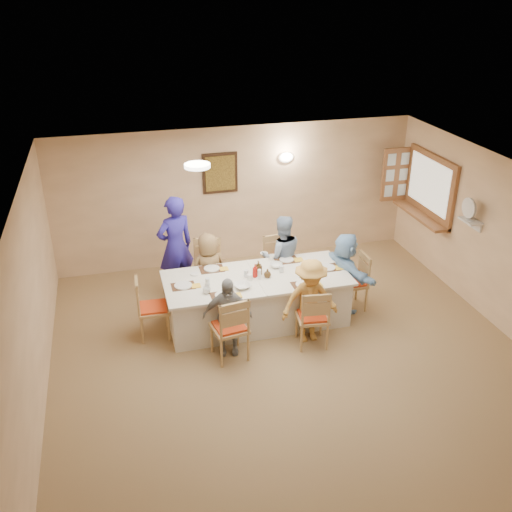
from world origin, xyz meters
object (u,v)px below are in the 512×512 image
object	(u,v)px
diner_front_right	(310,301)
diner_right_end	(345,272)
serving_hatch	(430,186)
chair_right_end	(352,282)
diner_front_left	(227,316)
chair_left_end	(153,307)
diner_back_right	(282,256)
chair_front_right	(312,316)
chair_back_right	(279,265)
desk_fan	(470,212)
chair_front_left	(229,326)
caregiver	(176,247)
dining_table	(257,299)
diner_back_left	(209,270)
condiment_ketchup	(255,271)
chair_back_left	(208,272)

from	to	relation	value
diner_front_right	diner_right_end	distance (m)	1.07
serving_hatch	diner_right_end	distance (m)	2.45
chair_right_end	diner_front_left	size ratio (longest dim) A/B	0.79
chair_left_end	chair_right_end	xyz separation A→B (m)	(3.10, 0.00, -0.01)
diner_back_right	diner_front_left	size ratio (longest dim) A/B	1.21
chair_front_right	diner_right_end	world-z (taller)	diner_right_end
serving_hatch	chair_back_right	world-z (taller)	serving_hatch
desk_fan	chair_front_left	world-z (taller)	desk_fan
diner_back_right	caregiver	distance (m)	1.72
dining_table	desk_fan	bearing A→B (deg)	-4.02
serving_hatch	diner_right_end	xyz separation A→B (m)	(-2.01, -1.12, -0.85)
dining_table	diner_front_left	distance (m)	0.93
dining_table	caregiver	world-z (taller)	caregiver
serving_hatch	chair_front_left	size ratio (longest dim) A/B	1.52
chair_left_end	desk_fan	bearing A→B (deg)	-90.41
chair_front_left	chair_left_end	bearing A→B (deg)	-48.79
serving_hatch	caregiver	world-z (taller)	serving_hatch
diner_front_right	desk_fan	bearing A→B (deg)	9.54
chair_right_end	caregiver	size ratio (longest dim) A/B	0.54
serving_hatch	chair_right_end	distance (m)	2.42
desk_fan	caregiver	xyz separation A→B (m)	(-4.37, 1.38, -0.69)
chair_right_end	diner_back_right	distance (m)	1.19
serving_hatch	caregiver	bearing A→B (deg)	179.57
diner_back_left	condiment_ketchup	world-z (taller)	diner_back_left
dining_table	chair_back_right	distance (m)	1.00
desk_fan	chair_right_end	distance (m)	2.09
dining_table	diner_back_left	size ratio (longest dim) A/B	2.24
chair_back_right	chair_front_right	xyz separation A→B (m)	(0.00, -1.60, -0.01)
serving_hatch	caregiver	xyz separation A→B (m)	(-4.48, 0.03, -0.64)
chair_front_left	chair_front_right	distance (m)	1.20
chair_left_end	diner_front_right	distance (m)	2.26
chair_front_right	diner_back_right	xyz separation A→B (m)	(0.00, 1.48, 0.24)
serving_hatch	chair_front_left	distance (m)	4.57
serving_hatch	condiment_ketchup	bearing A→B (deg)	-162.24
chair_front_left	chair_front_right	size ratio (longest dim) A/B	1.06
serving_hatch	diner_front_left	size ratio (longest dim) A/B	1.29
desk_fan	chair_front_right	bearing A→B (deg)	-168.24
chair_front_left	dining_table	bearing A→B (deg)	-135.56
chair_back_right	diner_front_right	distance (m)	1.49
chair_front_left	condiment_ketchup	size ratio (longest dim) A/B	4.70
chair_right_end	condiment_ketchup	xyz separation A→B (m)	(-1.57, 0.01, 0.40)
chair_back_left	chair_front_left	bearing A→B (deg)	-78.12
chair_left_end	diner_back_left	xyz separation A→B (m)	(0.95, 0.68, 0.14)
diner_back_left	diner_front_left	world-z (taller)	diner_back_left
condiment_ketchup	diner_back_right	bearing A→B (deg)	47.03
desk_fan	diner_right_end	xyz separation A→B (m)	(-1.90, 0.23, -0.90)
chair_right_end	diner_back_left	distance (m)	2.26
chair_left_end	diner_front_left	xyz separation A→B (m)	(0.95, -0.68, 0.11)
dining_table	diner_right_end	bearing A→B (deg)	0.00
desk_fan	chair_front_right	distance (m)	2.98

